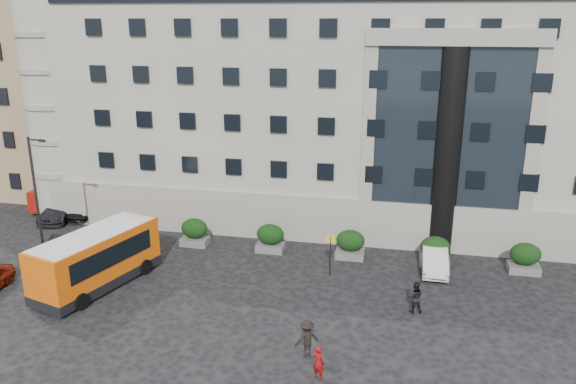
% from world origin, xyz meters
% --- Properties ---
extents(ground, '(120.00, 120.00, 0.00)m').
position_xyz_m(ground, '(0.00, 0.00, 0.00)').
color(ground, black).
rests_on(ground, ground).
extents(civic_building, '(44.00, 24.00, 18.00)m').
position_xyz_m(civic_building, '(6.00, 22.00, 9.00)').
color(civic_building, gray).
rests_on(civic_building, ground).
extents(entrance_column, '(1.80, 1.80, 13.00)m').
position_xyz_m(entrance_column, '(12.00, 10.30, 6.50)').
color(entrance_column, black).
rests_on(entrance_column, ground).
extents(apartment_near, '(14.00, 14.00, 20.00)m').
position_xyz_m(apartment_near, '(-24.00, 20.00, 10.00)').
color(apartment_near, '#988358').
rests_on(apartment_near, ground).
extents(apartment_far, '(13.00, 13.00, 22.00)m').
position_xyz_m(apartment_far, '(-27.00, 38.00, 11.00)').
color(apartment_far, '#82624C').
rests_on(apartment_far, ground).
extents(hedge_a, '(1.80, 1.26, 1.84)m').
position_xyz_m(hedge_a, '(-4.00, 7.80, 0.93)').
color(hedge_a, '#585856').
rests_on(hedge_a, ground).
extents(hedge_b, '(1.80, 1.26, 1.84)m').
position_xyz_m(hedge_b, '(1.20, 7.80, 0.93)').
color(hedge_b, '#585856').
rests_on(hedge_b, ground).
extents(hedge_c, '(1.80, 1.26, 1.84)m').
position_xyz_m(hedge_c, '(6.40, 7.80, 0.93)').
color(hedge_c, '#585856').
rests_on(hedge_c, ground).
extents(hedge_d, '(1.80, 1.26, 1.84)m').
position_xyz_m(hedge_d, '(11.60, 7.80, 0.93)').
color(hedge_d, '#585856').
rests_on(hedge_d, ground).
extents(hedge_e, '(1.80, 1.26, 1.84)m').
position_xyz_m(hedge_e, '(16.80, 7.80, 0.93)').
color(hedge_e, '#585856').
rests_on(hedge_e, ground).
extents(street_lamp, '(1.16, 0.18, 8.00)m').
position_xyz_m(street_lamp, '(-11.94, 3.00, 4.37)').
color(street_lamp, '#262628').
rests_on(street_lamp, ground).
extents(bus_stop_sign, '(0.50, 0.08, 2.52)m').
position_xyz_m(bus_stop_sign, '(5.50, 5.00, 1.73)').
color(bus_stop_sign, '#262628').
rests_on(bus_stop_sign, ground).
extents(minibus, '(4.68, 8.04, 3.18)m').
position_xyz_m(minibus, '(-7.18, 0.97, 1.75)').
color(minibus, '#E3590A').
rests_on(minibus, ground).
extents(red_truck, '(2.44, 4.99, 2.66)m').
position_xyz_m(red_truck, '(-17.51, 13.12, 1.36)').
color(red_truck, maroon).
rests_on(red_truck, ground).
extents(parked_car_b, '(2.10, 4.43, 1.40)m').
position_xyz_m(parked_car_b, '(-11.50, 4.26, 0.70)').
color(parked_car_b, black).
rests_on(parked_car_b, ground).
extents(parked_car_c, '(2.83, 5.38, 1.49)m').
position_xyz_m(parked_car_c, '(-15.83, 10.76, 0.74)').
color(parked_car_c, black).
rests_on(parked_car_c, ground).
extents(parked_car_d, '(2.85, 5.44, 1.46)m').
position_xyz_m(parked_car_d, '(-13.98, 11.93, 0.73)').
color(parked_car_d, black).
rests_on(parked_car_d, ground).
extents(white_taxi, '(1.49, 4.22, 1.39)m').
position_xyz_m(white_taxi, '(11.56, 7.00, 0.69)').
color(white_taxi, silver).
rests_on(white_taxi, ground).
extents(pedestrian_a, '(0.66, 0.56, 1.54)m').
position_xyz_m(pedestrian_a, '(6.37, -5.00, 0.77)').
color(pedestrian_a, maroon).
rests_on(pedestrian_a, ground).
extents(pedestrian_b, '(0.89, 0.73, 1.71)m').
position_xyz_m(pedestrian_b, '(10.35, 1.55, 0.85)').
color(pedestrian_b, black).
rests_on(pedestrian_b, ground).
extents(pedestrian_c, '(1.32, 1.17, 1.77)m').
position_xyz_m(pedestrian_c, '(5.60, -3.46, 0.89)').
color(pedestrian_c, black).
rests_on(pedestrian_c, ground).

